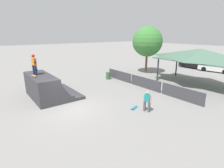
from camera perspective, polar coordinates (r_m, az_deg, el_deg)
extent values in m
plane|color=gray|center=(13.09, -13.01, -8.05)|extent=(160.00, 160.00, 0.00)
cube|color=#38383D|center=(16.19, -18.32, -3.24)|extent=(4.68, 3.63, 0.25)
cube|color=#38383D|center=(15.98, -20.02, -2.71)|extent=(4.68, 2.67, 0.25)
cube|color=#38383D|center=(15.86, -20.71, -1.98)|extent=(4.68, 2.32, 0.25)
cube|color=#38383D|center=(15.76, -21.21, -1.19)|extent=(4.68, 2.08, 0.25)
cube|color=#38383D|center=(15.67, -21.60, -0.38)|extent=(4.68, 1.91, 0.25)
cube|color=#38383D|center=(15.59, -21.91, 0.46)|extent=(4.68, 1.79, 0.25)
cube|color=#38383D|center=(15.52, -22.15, 1.32)|extent=(4.68, 1.71, 0.25)
cube|color=#38383D|center=(15.46, -22.33, 2.20)|extent=(4.68, 1.66, 0.25)
cylinder|color=silver|center=(15.65, -19.51, 2.99)|extent=(4.59, 0.07, 0.07)
cube|color=#1E2347|center=(15.53, -23.61, 4.13)|extent=(0.18, 0.18, 0.81)
cube|color=black|center=(15.54, -23.53, 4.33)|extent=(0.21, 0.17, 0.12)
cube|color=#1E2347|center=(15.85, -24.16, 4.29)|extent=(0.18, 0.18, 0.81)
cube|color=black|center=(15.86, -24.08, 4.48)|extent=(0.21, 0.17, 0.12)
cube|color=orange|center=(15.58, -24.18, 6.70)|extent=(0.48, 0.30, 0.58)
cylinder|color=brown|center=(15.34, -23.72, 6.45)|extent=(0.13, 0.13, 0.58)
cylinder|color=black|center=(15.34, -23.73, 6.49)|extent=(0.19, 0.19, 0.08)
cylinder|color=brown|center=(15.83, -24.58, 6.62)|extent=(0.13, 0.13, 0.58)
cylinder|color=black|center=(15.83, -24.59, 6.66)|extent=(0.19, 0.19, 0.08)
sphere|color=brown|center=(15.52, -24.36, 8.27)|extent=(0.22, 0.22, 0.22)
sphere|color=#B21919|center=(15.52, -24.38, 8.38)|extent=(0.25, 0.25, 0.25)
cylinder|color=blue|center=(14.96, -23.53, 2.22)|extent=(0.06, 0.04, 0.05)
cylinder|color=blue|center=(14.92, -24.02, 2.13)|extent=(0.06, 0.04, 0.05)
cylinder|color=blue|center=(15.40, -24.18, 2.51)|extent=(0.06, 0.04, 0.05)
cylinder|color=blue|center=(15.35, -24.66, 2.42)|extent=(0.06, 0.04, 0.05)
cube|color=tan|center=(15.15, -24.12, 2.45)|extent=(0.78, 0.30, 0.02)
cube|color=tan|center=(14.82, -23.64, 2.30)|extent=(0.12, 0.21, 0.02)
cube|color=#4C4C51|center=(12.58, 10.59, -7.08)|extent=(0.18, 0.18, 0.74)
cube|color=#4C4C51|center=(12.49, 12.00, -7.35)|extent=(0.18, 0.18, 0.74)
cube|color=teal|center=(12.30, 11.46, -4.49)|extent=(0.45, 0.34, 0.53)
cylinder|color=tan|center=(12.39, 10.35, -4.48)|extent=(0.13, 0.13, 0.53)
cylinder|color=tan|center=(12.24, 12.55, -4.87)|extent=(0.13, 0.13, 0.53)
sphere|color=tan|center=(12.17, 11.56, -2.74)|extent=(0.20, 0.20, 0.20)
cylinder|color=green|center=(12.80, 7.10, -8.19)|extent=(0.05, 0.06, 0.05)
cylinder|color=green|center=(12.86, 6.54, -8.05)|extent=(0.05, 0.06, 0.05)
cylinder|color=green|center=(13.19, 8.01, -7.46)|extent=(0.05, 0.06, 0.05)
cylinder|color=green|center=(13.25, 7.46, -7.34)|extent=(0.05, 0.06, 0.05)
cube|color=teal|center=(13.01, 7.29, -7.62)|extent=(0.44, 0.78, 0.02)
cube|color=teal|center=(12.72, 6.59, -8.08)|extent=(0.22, 0.15, 0.02)
cube|color=#3D3D42|center=(20.57, 2.41, 2.82)|extent=(3.80, 0.12, 1.05)
cube|color=#3D3D42|center=(17.74, 10.71, 0.36)|extent=(3.80, 0.12, 1.05)
cube|color=#3D3D42|center=(15.46, 21.80, -2.94)|extent=(3.80, 0.12, 1.05)
cylinder|color=#2D2D33|center=(20.72, 14.71, 4.55)|extent=(0.16, 0.16, 2.57)
cylinder|color=#2D2D33|center=(23.67, 20.30, 5.48)|extent=(0.16, 0.16, 2.57)
cube|color=#4C705B|center=(20.07, 26.72, 6.86)|extent=(8.79, 4.32, 0.10)
pyramid|color=#4C705B|center=(20.00, 26.95, 8.62)|extent=(8.62, 4.23, 1.15)
cylinder|color=brown|center=(24.55, 11.12, 6.82)|extent=(0.28, 0.28, 2.81)
sphere|color=#3D7F38|center=(24.27, 11.50, 13.43)|extent=(3.96, 3.96, 3.96)
cylinder|color=#385B3D|center=(20.89, -1.27, 2.76)|extent=(0.52, 0.52, 0.85)
cube|color=black|center=(30.40, 25.30, 5.59)|extent=(4.53, 1.84, 0.62)
cube|color=#283342|center=(30.38, 25.23, 6.62)|extent=(2.11, 1.50, 0.46)
cube|color=black|center=(30.34, 25.28, 7.05)|extent=(2.02, 1.47, 0.04)
cylinder|color=black|center=(30.49, 28.21, 4.92)|extent=(0.65, 0.22, 0.64)
cylinder|color=black|center=(29.11, 26.81, 4.66)|extent=(0.65, 0.22, 0.64)
cylinder|color=black|center=(31.77, 23.84, 5.85)|extent=(0.65, 0.22, 0.64)
cylinder|color=black|center=(30.44, 22.30, 5.63)|extent=(0.65, 0.22, 0.64)
cube|color=silver|center=(28.96, 30.78, 4.39)|extent=(4.58, 2.27, 0.62)
cube|color=#283342|center=(28.90, 30.71, 5.47)|extent=(2.21, 1.67, 0.46)
cube|color=silver|center=(28.87, 30.78, 5.92)|extent=(2.11, 1.62, 0.04)
cylinder|color=black|center=(30.03, 28.65, 4.72)|extent=(0.66, 0.29, 0.64)
cylinder|color=black|center=(28.61, 27.78, 4.35)|extent=(0.66, 0.29, 0.64)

